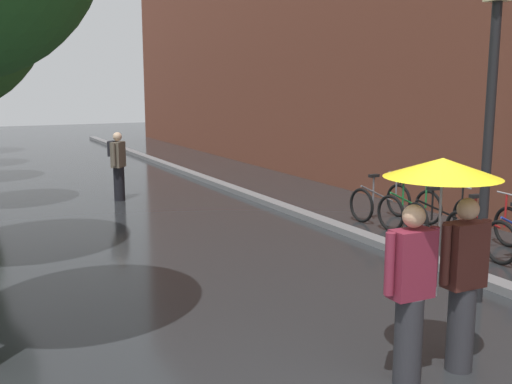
# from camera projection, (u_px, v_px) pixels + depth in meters

# --- Properties ---
(kerb_strip) EXTENTS (0.30, 36.00, 0.12)m
(kerb_strip) POSITION_uv_depth(u_px,v_px,m) (246.00, 194.00, 15.17)
(kerb_strip) COLOR slate
(kerb_strip) RESTS_ON ground
(parked_bicycle_2) EXTENTS (1.16, 0.84, 0.96)m
(parked_bicycle_2) POSITION_uv_depth(u_px,v_px,m) (484.00, 228.00, 10.23)
(parked_bicycle_2) COLOR black
(parked_bicycle_2) RESTS_ON ground
(parked_bicycle_3) EXTENTS (1.17, 0.85, 0.96)m
(parked_bicycle_3) POSITION_uv_depth(u_px,v_px,m) (441.00, 218.00, 10.96)
(parked_bicycle_3) COLOR black
(parked_bicycle_3) RESTS_ON ground
(parked_bicycle_4) EXTENTS (1.14, 0.79, 0.96)m
(parked_bicycle_4) POSITION_uv_depth(u_px,v_px,m) (410.00, 209.00, 11.76)
(parked_bicycle_4) COLOR black
(parked_bicycle_4) RESTS_ON ground
(parked_bicycle_5) EXTENTS (1.13, 0.78, 0.96)m
(parked_bicycle_5) POSITION_uv_depth(u_px,v_px,m) (380.00, 202.00, 12.50)
(parked_bicycle_5) COLOR black
(parked_bicycle_5) RESTS_ON ground
(couple_under_umbrella) EXTENTS (1.23, 1.06, 2.11)m
(couple_under_umbrella) POSITION_uv_depth(u_px,v_px,m) (440.00, 237.00, 5.59)
(couple_under_umbrella) COLOR #2D2D33
(couple_under_umbrella) RESTS_ON ground
(street_lamp_post) EXTENTS (0.24, 0.24, 4.05)m
(street_lamp_post) POSITION_uv_depth(u_px,v_px,m) (490.00, 116.00, 7.42)
(street_lamp_post) COLOR black
(street_lamp_post) RESTS_ON ground
(pedestrian_walking_midground) EXTENTS (0.46, 0.48, 1.64)m
(pedestrian_walking_midground) POSITION_uv_depth(u_px,v_px,m) (118.00, 164.00, 14.48)
(pedestrian_walking_midground) COLOR black
(pedestrian_walking_midground) RESTS_ON ground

